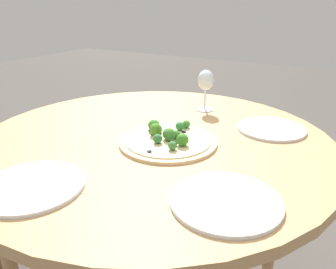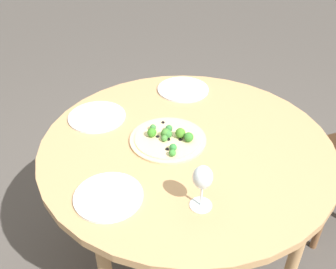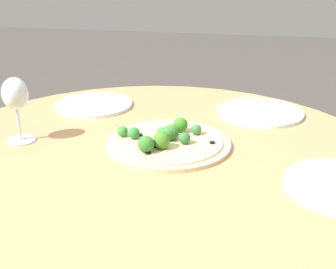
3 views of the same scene
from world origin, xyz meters
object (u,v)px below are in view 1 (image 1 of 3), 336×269
Objects in this scene: pizza at (168,139)px; plate_side at (226,201)px; plate_near at (32,186)px; plate_far at (271,129)px; wine_glass at (206,82)px.

pizza reaches higher than plate_side.
plate_near is 1.00× the size of plate_side.
plate_side is at bearing 22.25° from plate_near.
plate_near is (-0.15, -0.41, -0.01)m from pizza.
plate_far is 0.52m from plate_side.
pizza is 0.39m from plate_far.
plate_far is at bearing 92.78° from plate_side.
plate_side is at bearing -38.70° from pizza.
pizza is 1.33× the size of plate_far.
pizza is at bearing 141.30° from plate_side.
wine_glass is 0.71m from plate_side.
pizza is at bearing -83.89° from wine_glass.
plate_near is at bearing -120.75° from plate_far.
pizza is 1.88× the size of wine_glass.
wine_glass is at bearing 96.11° from pizza.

